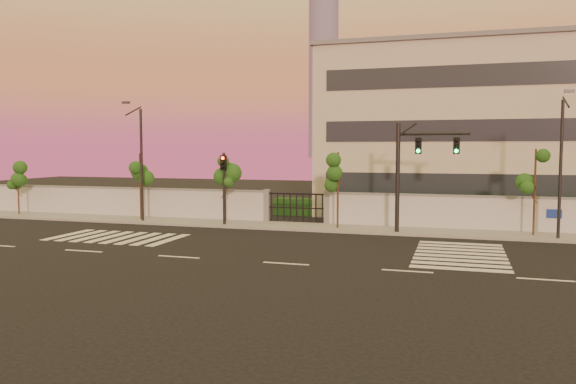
{
  "coord_description": "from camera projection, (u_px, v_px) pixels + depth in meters",
  "views": [
    {
      "loc": [
        6.85,
        -22.19,
        4.81
      ],
      "look_at": [
        -1.74,
        6.0,
        2.54
      ],
      "focal_mm": 35.0,
      "sensor_mm": 36.0,
      "label": 1
    }
  ],
  "objects": [
    {
      "name": "traffic_signal_main",
      "position": [
        412.0,
        165.0,
        31.06
      ],
      "size": [
        3.94,
        0.62,
        6.24
      ],
      "rotation": [
        0.0,
        0.0,
        -0.12
      ],
      "color": "black",
      "rests_on": "ground"
    },
    {
      "name": "street_tree_b",
      "position": [
        140.0,
        171.0,
        37.26
      ],
      "size": [
        1.47,
        1.17,
        4.52
      ],
      "color": "#382314",
      "rests_on": "ground"
    },
    {
      "name": "distant_skyscraper",
      "position": [
        324.0,
        43.0,
        304.69
      ],
      "size": [
        16.0,
        16.0,
        118.0
      ],
      "color": "slate",
      "rests_on": "ground"
    },
    {
      "name": "streetlight_east",
      "position": [
        561.0,
        162.0,
        28.85
      ],
      "size": [
        0.46,
        1.85,
        7.68
      ],
      "color": "black",
      "rests_on": "ground"
    },
    {
      "name": "traffic_signal_secondary",
      "position": [
        224.0,
        180.0,
        34.47
      ],
      "size": [
        0.36,
        0.34,
        4.58
      ],
      "rotation": [
        0.0,
        0.0,
        -0.24
      ],
      "color": "black",
      "rests_on": "ground"
    },
    {
      "name": "street_tree_d",
      "position": [
        338.0,
        173.0,
        32.97
      ],
      "size": [
        1.45,
        1.15,
        4.61
      ],
      "color": "#382314",
      "rests_on": "ground"
    },
    {
      "name": "street_tree_e",
      "position": [
        536.0,
        173.0,
        30.21
      ],
      "size": [
        1.37,
        1.09,
        4.81
      ],
      "color": "#382314",
      "rests_on": "ground"
    },
    {
      "name": "hedge_row",
      "position": [
        368.0,
        209.0,
        37.18
      ],
      "size": [
        41.0,
        4.25,
        1.8
      ],
      "color": "black",
      "rests_on": "ground"
    },
    {
      "name": "street_tree_a",
      "position": [
        18.0,
        178.0,
        39.88
      ],
      "size": [
        1.33,
        1.06,
        3.76
      ],
      "color": "#382314",
      "rests_on": "ground"
    },
    {
      "name": "perimeter_wall",
      "position": [
        344.0,
        209.0,
        34.85
      ],
      "size": [
        60.0,
        0.36,
        2.2
      ],
      "color": "#B4B7BC",
      "rests_on": "ground"
    },
    {
      "name": "road_markings",
      "position": [
        278.0,
        247.0,
        27.56
      ],
      "size": [
        57.0,
        7.62,
        0.02
      ],
      "color": "silver",
      "rests_on": "ground"
    },
    {
      "name": "ground",
      "position": [
        286.0,
        264.0,
        23.52
      ],
      "size": [
        120.0,
        120.0,
        0.0
      ],
      "primitive_type": "plane",
      "color": "black",
      "rests_on": "ground"
    },
    {
      "name": "street_tree_c",
      "position": [
        225.0,
        174.0,
        35.1
      ],
      "size": [
        1.5,
        1.2,
        4.44
      ],
      "color": "#382314",
      "rests_on": "ground"
    },
    {
      "name": "institutional_building",
      "position": [
        490.0,
        131.0,
        41.4
      ],
      "size": [
        24.4,
        12.4,
        12.25
      ],
      "color": "beige",
      "rests_on": "ground"
    },
    {
      "name": "sidewalk",
      "position": [
        338.0,
        228.0,
        33.53
      ],
      "size": [
        60.0,
        3.0,
        0.15
      ],
      "primitive_type": "cube",
      "color": "gray",
      "rests_on": "ground"
    },
    {
      "name": "streetlight_west",
      "position": [
        140.0,
        159.0,
        36.08
      ],
      "size": [
        0.46,
        1.86,
        7.72
      ],
      "color": "black",
      "rests_on": "ground"
    }
  ]
}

